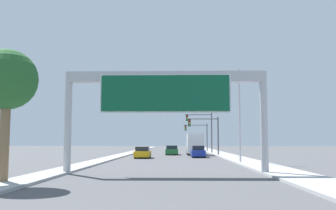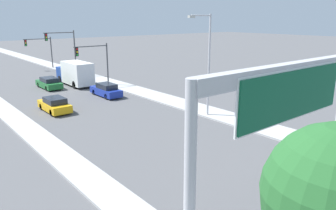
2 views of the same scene
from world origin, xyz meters
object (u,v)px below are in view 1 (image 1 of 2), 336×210
(palm_tree_foreground, at_px, (7,81))
(car_mid_right, at_px, (172,150))
(car_near_right, at_px, (143,153))
(traffic_light_near_intersection, at_px, (207,129))
(traffic_light_far_intersection, at_px, (199,132))
(car_far_center, at_px, (198,152))
(truck_box_primary, at_px, (195,144))
(traffic_light_mid_block, at_px, (203,126))
(street_lamp_right, at_px, (236,108))
(sign_gantry, at_px, (165,93))

(palm_tree_foreground, bearing_deg, car_mid_right, 78.58)
(car_near_right, bearing_deg, traffic_light_near_intersection, 41.89)
(palm_tree_foreground, bearing_deg, traffic_light_far_intersection, 76.84)
(car_far_center, distance_m, truck_box_primary, 8.31)
(traffic_light_mid_block, xyz_separation_m, street_lamp_right, (1.19, -28.21, 0.70))
(car_far_center, xyz_separation_m, traffic_light_near_intersection, (1.70, 5.29, 3.12))
(car_near_right, xyz_separation_m, truck_box_primary, (7.00, 10.78, 0.94))
(sign_gantry, height_order, car_mid_right, sign_gantry)
(car_far_center, bearing_deg, sign_gantry, -98.02)
(truck_box_primary, distance_m, palm_tree_foreground, 40.67)
(truck_box_primary, xyz_separation_m, traffic_light_near_intersection, (1.70, -2.97, 2.22))
(traffic_light_near_intersection, bearing_deg, traffic_light_mid_block, 89.15)
(car_mid_right, xyz_separation_m, car_near_right, (-3.50, -11.05, -0.00))
(car_far_center, xyz_separation_m, street_lamp_right, (3.04, -12.92, 4.65))
(sign_gantry, height_order, car_far_center, sign_gantry)
(car_near_right, xyz_separation_m, traffic_light_near_intersection, (8.70, 7.81, 3.16))
(traffic_light_far_intersection, bearing_deg, car_far_center, -93.75)
(traffic_light_mid_block, height_order, palm_tree_foreground, traffic_light_mid_block)
(car_mid_right, bearing_deg, car_far_center, -67.70)
(traffic_light_mid_block, bearing_deg, palm_tree_foreground, -106.11)
(sign_gantry, relative_size, truck_box_primary, 1.85)
(sign_gantry, bearing_deg, car_far_center, 81.98)
(sign_gantry, xyz_separation_m, palm_tree_foreground, (-7.91, -5.78, -0.10))
(palm_tree_foreground, bearing_deg, street_lamp_right, 50.75)
(car_mid_right, distance_m, palm_tree_foreground, 40.18)
(car_near_right, height_order, street_lamp_right, street_lamp_right)
(traffic_light_mid_block, bearing_deg, traffic_light_far_intersection, 91.12)
(car_mid_right, relative_size, traffic_light_far_intersection, 0.86)
(car_far_center, height_order, traffic_light_mid_block, traffic_light_mid_block)
(truck_box_primary, xyz_separation_m, palm_tree_foreground, (-11.41, -38.87, 3.56))
(car_near_right, distance_m, traffic_light_far_intersection, 29.29)
(car_mid_right, distance_m, traffic_light_mid_block, 9.50)
(sign_gantry, xyz_separation_m, traffic_light_near_intersection, (5.20, 30.12, -1.43))
(car_far_center, height_order, traffic_light_far_intersection, traffic_light_far_intersection)
(car_far_center, bearing_deg, car_mid_right, 112.30)
(traffic_light_near_intersection, xyz_separation_m, traffic_light_far_intersection, (-0.05, 20.00, -0.04))
(traffic_light_near_intersection, xyz_separation_m, traffic_light_mid_block, (0.15, 10.00, 0.83))
(car_near_right, xyz_separation_m, palm_tree_foreground, (-4.41, -28.09, 4.49))
(car_far_center, bearing_deg, palm_tree_foreground, -110.44)
(traffic_light_mid_block, bearing_deg, traffic_light_near_intersection, -90.85)
(car_mid_right, bearing_deg, truck_box_primary, -4.43)
(car_near_right, relative_size, traffic_light_near_intersection, 0.78)
(traffic_light_mid_block, bearing_deg, car_far_center, -96.90)
(traffic_light_far_intersection, bearing_deg, traffic_light_mid_block, -88.88)
(traffic_light_mid_block, bearing_deg, car_near_right, -116.43)
(palm_tree_foreground, xyz_separation_m, street_lamp_right, (14.45, 17.68, 0.20))
(truck_box_primary, distance_m, street_lamp_right, 21.73)
(sign_gantry, bearing_deg, car_near_right, 98.91)
(sign_gantry, xyz_separation_m, traffic_light_far_intersection, (5.16, 50.12, -1.47))
(car_far_center, distance_m, car_near_right, 7.44)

